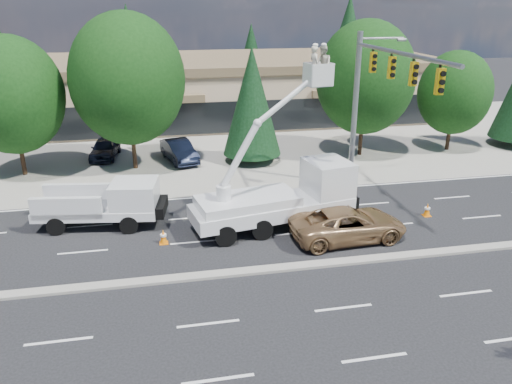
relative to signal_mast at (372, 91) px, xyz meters
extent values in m
plane|color=black|center=(-10.03, -7.04, -6.06)|extent=(140.00, 140.00, 0.00)
cube|color=gray|center=(-10.03, 12.96, -6.05)|extent=(140.00, 22.00, 0.01)
cube|color=gray|center=(-10.03, -7.04, -6.00)|extent=(120.00, 0.55, 0.12)
cube|color=tan|center=(-10.03, 22.96, -3.56)|extent=(50.00, 15.00, 5.00)
cube|color=brown|center=(-10.03, 22.96, -0.91)|extent=(50.40, 15.40, 0.70)
cube|color=black|center=(-10.03, 15.41, -4.56)|extent=(48.00, 0.12, 2.60)
cylinder|color=#332114|center=(-20.03, 7.96, -4.63)|extent=(0.28, 0.28, 2.85)
ellipsoid|color=black|center=(-20.03, 7.96, -0.92)|extent=(6.32, 6.32, 7.27)
cylinder|color=#332114|center=(-13.03, 7.96, -4.42)|extent=(0.28, 0.28, 3.27)
ellipsoid|color=black|center=(-13.03, 7.96, -0.16)|extent=(7.26, 7.26, 8.35)
cylinder|color=#332114|center=(-5.03, 7.96, -5.66)|extent=(0.26, 0.26, 0.80)
cone|color=black|center=(-5.03, 7.96, -1.83)|extent=(3.99, 3.99, 7.30)
cylinder|color=#332114|center=(2.97, 7.96, -4.52)|extent=(0.28, 0.28, 3.07)
ellipsoid|color=black|center=(2.97, 7.96, -0.51)|extent=(6.83, 6.83, 7.85)
cylinder|color=#332114|center=(9.97, 7.96, -4.87)|extent=(0.28, 0.28, 2.37)
ellipsoid|color=black|center=(9.97, 7.96, -1.78)|extent=(5.26, 5.26, 6.05)
cylinder|color=#332114|center=(-28.03, 34.96, -5.66)|extent=(0.26, 0.26, 0.80)
cylinder|color=#332114|center=(-14.03, 34.96, -5.66)|extent=(0.26, 0.26, 0.80)
cone|color=black|center=(-14.03, 34.96, -0.58)|extent=(5.18, 5.18, 9.46)
cylinder|color=#332114|center=(-0.03, 34.96, -5.66)|extent=(0.26, 0.26, 0.80)
cone|color=black|center=(-0.03, 34.96, -1.75)|extent=(4.07, 4.07, 7.43)
cylinder|color=#332114|center=(11.97, 34.96, -5.66)|extent=(0.26, 0.26, 0.80)
cone|color=black|center=(11.97, 34.96, -0.09)|extent=(5.64, 5.64, 10.31)
cylinder|color=gray|center=(-0.03, 2.16, -1.56)|extent=(0.32, 0.32, 9.00)
cylinder|color=gray|center=(-0.03, -2.84, 2.24)|extent=(0.20, 10.00, 0.20)
cylinder|color=gray|center=(1.27, 2.16, 2.54)|extent=(2.60, 0.12, 0.12)
cube|color=gold|center=(-0.03, 0.16, 1.49)|extent=(0.32, 0.22, 1.05)
cube|color=gold|center=(-0.03, -2.04, 1.49)|extent=(0.32, 0.22, 1.05)
cube|color=gold|center=(-0.03, -4.24, 1.49)|extent=(0.32, 0.22, 1.05)
cube|color=gold|center=(-0.03, -6.44, 1.49)|extent=(0.32, 0.22, 1.05)
cube|color=silver|center=(-14.55, -1.01, -5.21)|extent=(6.22, 3.04, 0.45)
cube|color=silver|center=(-12.68, -1.29, -4.52)|extent=(2.48, 2.43, 1.49)
cube|color=black|center=(-12.04, -1.38, -4.32)|extent=(0.36, 1.88, 0.99)
cube|color=silver|center=(-15.59, 0.10, -4.72)|extent=(3.38, 0.79, 1.09)
cube|color=silver|center=(-15.87, -1.77, -4.72)|extent=(3.38, 0.79, 1.09)
cube|color=silver|center=(-6.03, -2.84, -5.05)|extent=(8.38, 3.88, 0.71)
cube|color=silver|center=(-3.06, -2.28, -3.99)|extent=(2.42, 2.71, 2.02)
cube|color=black|center=(-2.31, -2.14, -3.84)|extent=(0.45, 2.00, 1.21)
cube|color=silver|center=(-7.32, -3.09, -4.49)|extent=(5.19, 3.18, 0.50)
cylinder|color=silver|center=(-8.51, -3.31, -3.94)|extent=(0.71, 0.71, 0.81)
cube|color=silver|center=(-3.84, -2.43, 1.35)|extent=(1.26, 1.10, 1.09)
imported|color=beige|center=(-4.06, -2.47, 1.75)|extent=(0.53, 0.70, 1.74)
imported|color=beige|center=(-3.63, -2.39, 1.75)|extent=(0.80, 0.95, 1.74)
ellipsoid|color=white|center=(-4.06, -2.47, 2.64)|extent=(0.26, 0.26, 0.18)
ellipsoid|color=white|center=(-3.63, -2.39, 2.64)|extent=(0.26, 0.26, 0.18)
cube|color=orange|center=(-11.42, -3.67, -6.04)|extent=(0.40, 0.40, 0.03)
cone|color=orange|center=(-11.42, -3.67, -5.71)|extent=(0.36, 0.36, 0.70)
cylinder|color=white|center=(-11.42, -3.67, -5.64)|extent=(0.29, 0.29, 0.10)
cube|color=orange|center=(-9.36, -3.11, -6.04)|extent=(0.40, 0.40, 0.03)
cone|color=orange|center=(-9.36, -3.11, -5.71)|extent=(0.36, 0.36, 0.70)
cylinder|color=white|center=(-9.36, -3.11, -5.64)|extent=(0.29, 0.29, 0.10)
cube|color=orange|center=(-3.61, -3.03, -6.04)|extent=(0.40, 0.40, 0.03)
cone|color=orange|center=(-3.61, -3.03, -5.71)|extent=(0.36, 0.36, 0.70)
cylinder|color=white|center=(-3.61, -3.03, -5.64)|extent=(0.29, 0.29, 0.10)
cube|color=orange|center=(2.23, -3.12, -6.04)|extent=(0.40, 0.40, 0.03)
cone|color=orange|center=(2.23, -3.12, -5.71)|extent=(0.36, 0.36, 0.70)
cylinder|color=white|center=(2.23, -3.12, -5.64)|extent=(0.29, 0.29, 0.10)
imported|color=#9F784D|center=(-2.83, -4.87, -5.29)|extent=(5.63, 2.85, 1.52)
imported|color=black|center=(-15.19, 10.78, -5.35)|extent=(2.18, 4.34, 1.42)
imported|color=black|center=(-10.03, 8.96, -5.32)|extent=(2.67, 4.72, 1.47)
camera|label=1|loc=(-11.20, -24.93, 4.61)|focal=35.00mm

